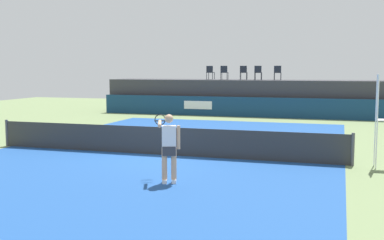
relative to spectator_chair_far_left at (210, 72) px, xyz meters
The scene contains 15 objects.
ground_plane 12.89m from the spectator_chair_far_left, 78.86° to the right, with size 48.00×48.00×0.00m, color #6B7F51.
court_inner 15.80m from the spectator_chair_far_left, 80.99° to the right, with size 12.00×22.00×0.00m, color #1C478C.
sponsor_wall 3.71m from the spectator_chair_far_left, 37.67° to the right, with size 18.00×0.22×1.20m.
spectator_platform 2.91m from the spectator_chair_far_left, ahead, with size 18.00×2.80×2.20m, color #38383D.
spectator_chair_far_left is the anchor object (origin of this frame).
spectator_chair_left 1.07m from the spectator_chair_far_left, 18.11° to the right, with size 0.47×0.47×0.89m.
spectator_chair_center 2.20m from the spectator_chair_far_left, ahead, with size 0.48×0.48×0.89m.
spectator_chair_right 3.18m from the spectator_chair_far_left, ahead, with size 0.47×0.47×0.89m.
spectator_chair_far_right 4.41m from the spectator_chair_far_left, ahead, with size 0.47×0.47×0.89m.
umpire_chair 18.04m from the spectator_chair_far_left, 58.66° to the right, with size 0.47×0.47×2.76m.
tennis_net 15.72m from the spectator_chair_far_left, 80.99° to the right, with size 12.40×0.02×0.95m, color #2D2D2D.
net_post_near 15.98m from the spectator_chair_far_left, 103.76° to the right, with size 0.10×0.10×1.00m, color #4C4C51.
net_post_far 17.77m from the spectator_chair_far_left, 60.67° to the right, with size 0.10×0.10×1.00m, color #4C4C51.
tennis_player 19.57m from the spectator_chair_far_left, 77.85° to the right, with size 0.98×1.09×1.77m.
tennis_ball 13.63m from the spectator_chair_far_left, 96.08° to the right, with size 0.07×0.07×0.07m, color #D8EA33.
Camera 1 is at (5.84, -15.02, 2.92)m, focal length 44.88 mm.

